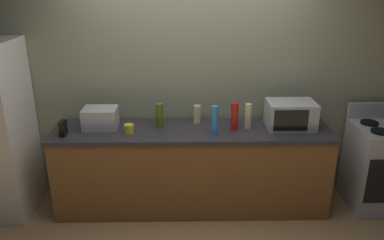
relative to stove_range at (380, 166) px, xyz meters
name	(u,v)px	position (x,y,z in m)	size (l,w,h in m)	color
ground_plane	(193,228)	(-2.00, -0.40, -0.46)	(8.00, 8.00, 0.00)	#A87F51
back_wall	(191,76)	(-2.00, 0.41, 0.89)	(6.40, 0.10, 2.70)	gray
counter_run	(192,169)	(-2.00, 0.00, -0.01)	(2.84, 0.64, 0.90)	brown
stove_range	(380,166)	(0.00, 0.00, 0.00)	(0.60, 0.61, 1.08)	#B7BABF
microwave	(291,115)	(-0.99, 0.05, 0.57)	(0.48, 0.35, 0.27)	#B7BABF
toaster_oven	(100,118)	(-2.93, 0.06, 0.54)	(0.34, 0.26, 0.21)	#B7BABF
cordless_phone	(63,128)	(-3.25, -0.14, 0.51)	(0.05, 0.11, 0.15)	black
bottle_vinegar	(197,114)	(-1.94, 0.19, 0.53)	(0.08, 0.08, 0.19)	beige
bottle_hot_sauce	(234,116)	(-1.58, -0.02, 0.58)	(0.07, 0.07, 0.29)	red
bottle_spray_cleaner	(214,120)	(-1.78, -0.13, 0.58)	(0.07, 0.07, 0.29)	#338CE5
bottle_olive_oil	(159,116)	(-2.33, 0.06, 0.57)	(0.07, 0.07, 0.25)	#4C6B19
bottle_hand_soap	(248,116)	(-1.43, 0.03, 0.57)	(0.07, 0.07, 0.26)	beige
mug_yellow	(129,129)	(-2.63, -0.08, 0.48)	(0.09, 0.09, 0.09)	yellow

